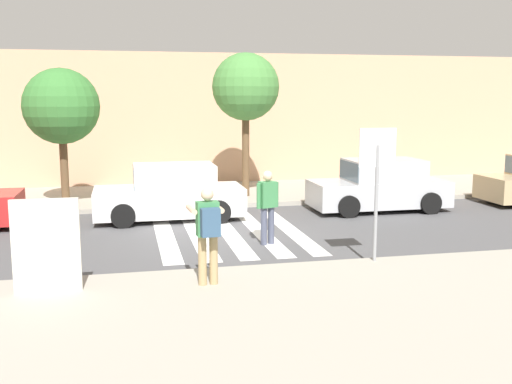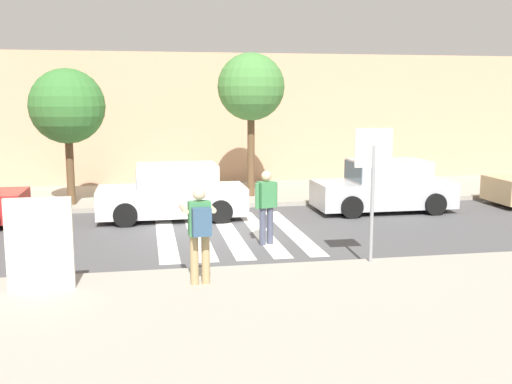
{
  "view_description": "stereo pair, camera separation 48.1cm",
  "coord_description": "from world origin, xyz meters",
  "px_view_note": "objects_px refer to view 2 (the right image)",
  "views": [
    {
      "loc": [
        -2.51,
        -14.32,
        3.41
      ],
      "look_at": [
        0.6,
        -0.2,
        1.1
      ],
      "focal_mm": 42.0,
      "sensor_mm": 36.0,
      "label": 1
    },
    {
      "loc": [
        -2.03,
        -14.41,
        3.41
      ],
      "look_at": [
        0.6,
        -0.2,
        1.1
      ],
      "focal_mm": 42.0,
      "sensor_mm": 36.0,
      "label": 2
    }
  ],
  "objects_px": {
    "parked_car_silver": "(384,187)",
    "street_tree_center": "(251,88)",
    "photographer_with_backpack": "(200,227)",
    "advertising_board": "(40,244)",
    "pedestrian_crossing": "(266,203)",
    "street_tree_west": "(67,107)",
    "stop_sign": "(373,165)",
    "parked_car_white": "(174,193)"
  },
  "relations": [
    {
      "from": "parked_car_silver",
      "to": "street_tree_west",
      "type": "distance_m",
      "value": 9.81
    },
    {
      "from": "street_tree_center",
      "to": "advertising_board",
      "type": "xyz_separation_m",
      "value": [
        -5.23,
        -9.05,
        -2.75
      ]
    },
    {
      "from": "photographer_with_backpack",
      "to": "street_tree_center",
      "type": "bearing_deg",
      "value": 74.64
    },
    {
      "from": "pedestrian_crossing",
      "to": "advertising_board",
      "type": "xyz_separation_m",
      "value": [
        -4.52,
        -2.97,
        -0.03
      ]
    },
    {
      "from": "pedestrian_crossing",
      "to": "parked_car_silver",
      "type": "height_order",
      "value": "pedestrian_crossing"
    },
    {
      "from": "stop_sign",
      "to": "pedestrian_crossing",
      "type": "height_order",
      "value": "stop_sign"
    },
    {
      "from": "parked_car_silver",
      "to": "photographer_with_backpack",
      "type": "bearing_deg",
      "value": -133.05
    },
    {
      "from": "stop_sign",
      "to": "parked_car_white",
      "type": "distance_m",
      "value": 6.89
    },
    {
      "from": "parked_car_silver",
      "to": "street_tree_center",
      "type": "bearing_deg",
      "value": 143.11
    },
    {
      "from": "parked_car_silver",
      "to": "street_tree_west",
      "type": "bearing_deg",
      "value": 167.22
    },
    {
      "from": "photographer_with_backpack",
      "to": "pedestrian_crossing",
      "type": "height_order",
      "value": "photographer_with_backpack"
    },
    {
      "from": "stop_sign",
      "to": "street_tree_center",
      "type": "bearing_deg",
      "value": 96.44
    },
    {
      "from": "street_tree_west",
      "to": "pedestrian_crossing",
      "type": "bearing_deg",
      "value": -47.78
    },
    {
      "from": "parked_car_white",
      "to": "parked_car_silver",
      "type": "xyz_separation_m",
      "value": [
        6.27,
        -0.0,
        0.0
      ]
    },
    {
      "from": "parked_car_white",
      "to": "advertising_board",
      "type": "xyz_separation_m",
      "value": [
        -2.55,
        -6.36,
        0.21
      ]
    },
    {
      "from": "stop_sign",
      "to": "street_tree_center",
      "type": "relative_size",
      "value": 0.57
    },
    {
      "from": "parked_car_white",
      "to": "street_tree_west",
      "type": "relative_size",
      "value": 1.0
    },
    {
      "from": "pedestrian_crossing",
      "to": "street_tree_center",
      "type": "relative_size",
      "value": 0.37
    },
    {
      "from": "stop_sign",
      "to": "pedestrian_crossing",
      "type": "bearing_deg",
      "value": 125.76
    },
    {
      "from": "stop_sign",
      "to": "parked_car_white",
      "type": "xyz_separation_m",
      "value": [
        -3.63,
        5.69,
        -1.36
      ]
    },
    {
      "from": "stop_sign",
      "to": "advertising_board",
      "type": "distance_m",
      "value": 6.32
    },
    {
      "from": "parked_car_silver",
      "to": "stop_sign",
      "type": "bearing_deg",
      "value": -114.83
    },
    {
      "from": "street_tree_west",
      "to": "street_tree_center",
      "type": "xyz_separation_m",
      "value": [
        5.7,
        0.58,
        0.58
      ]
    },
    {
      "from": "parked_car_white",
      "to": "street_tree_center",
      "type": "distance_m",
      "value": 4.82
    },
    {
      "from": "stop_sign",
      "to": "street_tree_west",
      "type": "bearing_deg",
      "value": 130.43
    },
    {
      "from": "street_tree_west",
      "to": "parked_car_white",
      "type": "bearing_deg",
      "value": -34.96
    },
    {
      "from": "photographer_with_backpack",
      "to": "street_tree_center",
      "type": "xyz_separation_m",
      "value": [
        2.54,
        9.24,
        2.53
      ]
    },
    {
      "from": "street_tree_center",
      "to": "advertising_board",
      "type": "relative_size",
      "value": 2.93
    },
    {
      "from": "parked_car_white",
      "to": "advertising_board",
      "type": "bearing_deg",
      "value": -111.82
    },
    {
      "from": "pedestrian_crossing",
      "to": "parked_car_silver",
      "type": "xyz_separation_m",
      "value": [
        4.3,
        3.39,
        -0.25
      ]
    },
    {
      "from": "photographer_with_backpack",
      "to": "parked_car_silver",
      "type": "relative_size",
      "value": 0.42
    },
    {
      "from": "photographer_with_backpack",
      "to": "advertising_board",
      "type": "relative_size",
      "value": 1.08
    },
    {
      "from": "stop_sign",
      "to": "street_tree_west",
      "type": "height_order",
      "value": "street_tree_west"
    },
    {
      "from": "parked_car_white",
      "to": "photographer_with_backpack",
      "type": "bearing_deg",
      "value": -88.69
    },
    {
      "from": "pedestrian_crossing",
      "to": "photographer_with_backpack",
      "type": "bearing_deg",
      "value": -119.94
    },
    {
      "from": "photographer_with_backpack",
      "to": "advertising_board",
      "type": "xyz_separation_m",
      "value": [
        -2.7,
        0.19,
        -0.23
      ]
    },
    {
      "from": "stop_sign",
      "to": "street_tree_center",
      "type": "distance_m",
      "value": 8.59
    },
    {
      "from": "stop_sign",
      "to": "pedestrian_crossing",
      "type": "xyz_separation_m",
      "value": [
        -1.66,
        2.31,
        -1.11
      ]
    },
    {
      "from": "pedestrian_crossing",
      "to": "street_tree_west",
      "type": "xyz_separation_m",
      "value": [
        -4.98,
        5.49,
        2.13
      ]
    },
    {
      "from": "pedestrian_crossing",
      "to": "parked_car_white",
      "type": "height_order",
      "value": "pedestrian_crossing"
    },
    {
      "from": "parked_car_white",
      "to": "advertising_board",
      "type": "height_order",
      "value": "advertising_board"
    },
    {
      "from": "photographer_with_backpack",
      "to": "street_tree_center",
      "type": "distance_m",
      "value": 9.91
    }
  ]
}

